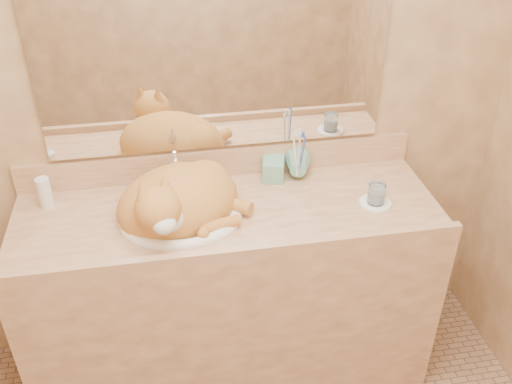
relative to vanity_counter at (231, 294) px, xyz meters
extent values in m
cube|color=olive|center=(0.00, 0.28, 0.82)|extent=(2.40, 0.02, 2.50)
cube|color=white|center=(0.00, 0.26, 0.97)|extent=(1.30, 0.02, 0.80)
imported|color=#6CAD94|center=(0.20, 0.15, 0.52)|extent=(0.10, 0.11, 0.19)
imported|color=#6CAD94|center=(0.30, 0.15, 0.48)|extent=(0.13, 0.13, 0.10)
cylinder|color=white|center=(0.56, -0.05, 0.43)|extent=(0.12, 0.12, 0.01)
cylinder|color=silver|center=(0.56, -0.05, 0.47)|extent=(0.07, 0.07, 0.08)
cylinder|color=white|center=(-0.67, 0.15, 0.49)|extent=(0.05, 0.05, 0.12)
camera|label=1|loc=(-0.20, -1.73, 1.67)|focal=40.00mm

